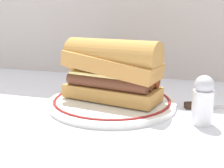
# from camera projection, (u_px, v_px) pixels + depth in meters

# --- Properties ---
(ground_plane) EXTENTS (1.50, 1.50, 0.00)m
(ground_plane) POSITION_uv_depth(u_px,v_px,m) (111.00, 112.00, 0.54)
(ground_plane) COLOR silver
(plate) EXTENTS (0.26, 0.26, 0.01)m
(plate) POSITION_uv_depth(u_px,v_px,m) (112.00, 101.00, 0.57)
(plate) COLOR white
(plate) RESTS_ON ground_plane
(sausage_sandwich) EXTENTS (0.21, 0.12, 0.12)m
(sausage_sandwich) POSITION_uv_depth(u_px,v_px,m) (112.00, 69.00, 0.56)
(sausage_sandwich) COLOR #C18D46
(sausage_sandwich) RESTS_ON plate
(drinking_glass) EXTENTS (0.06, 0.06, 0.09)m
(drinking_glass) POSITION_uv_depth(u_px,v_px,m) (91.00, 68.00, 0.77)
(drinking_glass) COLOR silver
(drinking_glass) RESTS_ON ground_plane
(salt_shaker) EXTENTS (0.04, 0.04, 0.09)m
(salt_shaker) POSITION_uv_depth(u_px,v_px,m) (203.00, 100.00, 0.47)
(salt_shaker) COLOR white
(salt_shaker) RESTS_ON ground_plane
(butter_knife) EXTENTS (0.15, 0.07, 0.01)m
(butter_knife) POSITION_uv_depth(u_px,v_px,m) (216.00, 106.00, 0.56)
(butter_knife) COLOR silver
(butter_knife) RESTS_ON ground_plane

